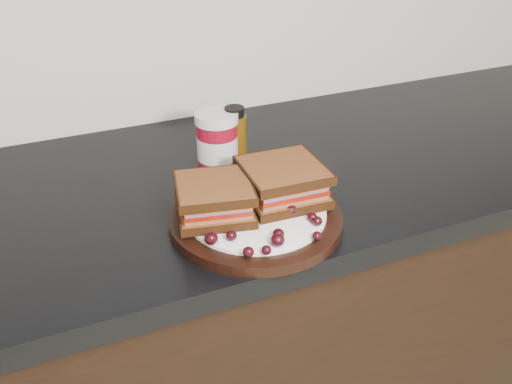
% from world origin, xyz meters
% --- Properties ---
extents(base_cabinets, '(3.96, 0.58, 0.86)m').
position_xyz_m(base_cabinets, '(0.00, 1.70, 0.43)').
color(base_cabinets, black).
rests_on(base_cabinets, ground_plane).
extents(countertop, '(3.98, 0.60, 0.04)m').
position_xyz_m(countertop, '(0.00, 1.70, 0.88)').
color(countertop, black).
rests_on(countertop, base_cabinets).
extents(plate, '(0.28, 0.28, 0.02)m').
position_xyz_m(plate, '(-0.03, 1.53, 0.91)').
color(plate, black).
rests_on(plate, countertop).
extents(sandwich_left, '(0.14, 0.14, 0.05)m').
position_xyz_m(sandwich_left, '(-0.09, 1.55, 0.95)').
color(sandwich_left, brown).
rests_on(sandwich_left, plate).
extents(sandwich_right, '(0.13, 0.13, 0.06)m').
position_xyz_m(sandwich_right, '(0.03, 1.55, 0.95)').
color(sandwich_right, brown).
rests_on(sandwich_right, plate).
extents(grape_0, '(0.02, 0.02, 0.02)m').
position_xyz_m(grape_0, '(-0.13, 1.47, 0.93)').
color(grape_0, black).
rests_on(grape_0, plate).
extents(grape_1, '(0.02, 0.02, 0.02)m').
position_xyz_m(grape_1, '(-0.09, 1.47, 0.93)').
color(grape_1, black).
rests_on(grape_1, plate).
extents(grape_2, '(0.02, 0.02, 0.02)m').
position_xyz_m(grape_2, '(-0.09, 1.42, 0.93)').
color(grape_2, black).
rests_on(grape_2, plate).
extents(grape_3, '(0.02, 0.02, 0.01)m').
position_xyz_m(grape_3, '(-0.06, 1.42, 0.93)').
color(grape_3, black).
rests_on(grape_3, plate).
extents(grape_4, '(0.02, 0.02, 0.02)m').
position_xyz_m(grape_4, '(-0.04, 1.43, 0.93)').
color(grape_4, black).
rests_on(grape_4, plate).
extents(grape_5, '(0.02, 0.02, 0.02)m').
position_xyz_m(grape_5, '(-0.03, 1.45, 0.93)').
color(grape_5, black).
rests_on(grape_5, plate).
extents(grape_6, '(0.02, 0.02, 0.01)m').
position_xyz_m(grape_6, '(0.02, 1.42, 0.93)').
color(grape_6, black).
rests_on(grape_6, plate).
extents(grape_7, '(0.02, 0.02, 0.02)m').
position_xyz_m(grape_7, '(0.04, 1.46, 0.93)').
color(grape_7, black).
rests_on(grape_7, plate).
extents(grape_8, '(0.02, 0.02, 0.01)m').
position_xyz_m(grape_8, '(0.04, 1.47, 0.93)').
color(grape_8, black).
rests_on(grape_8, plate).
extents(grape_9, '(0.02, 0.02, 0.02)m').
position_xyz_m(grape_9, '(0.02, 1.50, 0.93)').
color(grape_9, black).
rests_on(grape_9, plate).
extents(grape_10, '(0.02, 0.02, 0.02)m').
position_xyz_m(grape_10, '(0.05, 1.53, 0.93)').
color(grape_10, black).
rests_on(grape_10, plate).
extents(grape_11, '(0.02, 0.02, 0.02)m').
position_xyz_m(grape_11, '(0.03, 1.55, 0.93)').
color(grape_11, black).
rests_on(grape_11, plate).
extents(grape_12, '(0.02, 0.02, 0.02)m').
position_xyz_m(grape_12, '(0.04, 1.56, 0.93)').
color(grape_12, black).
rests_on(grape_12, plate).
extents(grape_13, '(0.02, 0.02, 0.01)m').
position_xyz_m(grape_13, '(-0.08, 1.60, 0.93)').
color(grape_13, black).
rests_on(grape_13, plate).
extents(grape_14, '(0.02, 0.02, 0.02)m').
position_xyz_m(grape_14, '(-0.10, 1.57, 0.93)').
color(grape_14, black).
rests_on(grape_14, plate).
extents(grape_15, '(0.02, 0.02, 0.02)m').
position_xyz_m(grape_15, '(-0.10, 1.54, 0.93)').
color(grape_15, black).
rests_on(grape_15, plate).
extents(grape_16, '(0.02, 0.02, 0.02)m').
position_xyz_m(grape_16, '(-0.12, 1.52, 0.93)').
color(grape_16, black).
rests_on(grape_16, plate).
extents(grape_17, '(0.02, 0.02, 0.02)m').
position_xyz_m(grape_17, '(-0.07, 1.58, 0.93)').
color(grape_17, black).
rests_on(grape_17, plate).
extents(grape_18, '(0.02, 0.02, 0.02)m').
position_xyz_m(grape_18, '(-0.10, 1.55, 0.93)').
color(grape_18, black).
rests_on(grape_18, plate).
extents(grape_19, '(0.02, 0.02, 0.02)m').
position_xyz_m(grape_19, '(-0.12, 1.54, 0.93)').
color(grape_19, black).
rests_on(grape_19, plate).
extents(condiment_jar, '(0.09, 0.09, 0.12)m').
position_xyz_m(condiment_jar, '(-0.02, 1.73, 0.96)').
color(condiment_jar, maroon).
rests_on(condiment_jar, countertop).
extents(oil_bottle, '(0.05, 0.05, 0.12)m').
position_xyz_m(oil_bottle, '(0.01, 1.73, 0.96)').
color(oil_bottle, '#533308').
rests_on(oil_bottle, countertop).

